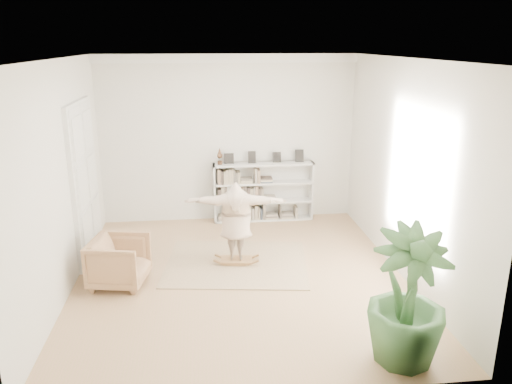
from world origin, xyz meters
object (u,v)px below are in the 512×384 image
bookshelf (263,192)px  armchair (119,262)px  rocker_board (236,260)px  person (236,219)px  houseplant (408,297)px

bookshelf → armchair: size_ratio=2.50×
rocker_board → bookshelf: bearing=78.8°
armchair → bookshelf: bearing=-33.2°
armchair → rocker_board: (1.96, 0.56, -0.33)m
rocker_board → armchair: bearing=-156.5°
rocker_board → person: (0.00, 0.00, 0.78)m
armchair → houseplant: bearing=-112.3°
armchair → houseplant: size_ratio=0.50×
bookshelf → person: size_ratio=1.24×
rocker_board → houseplant: houseplant is taller
armchair → person: 2.09m
armchair → houseplant: (3.82, -2.49, 0.47)m
armchair → rocker_board: bearing=-63.3°
bookshelf → houseplant: bearing=-78.4°
armchair → houseplant: houseplant is taller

